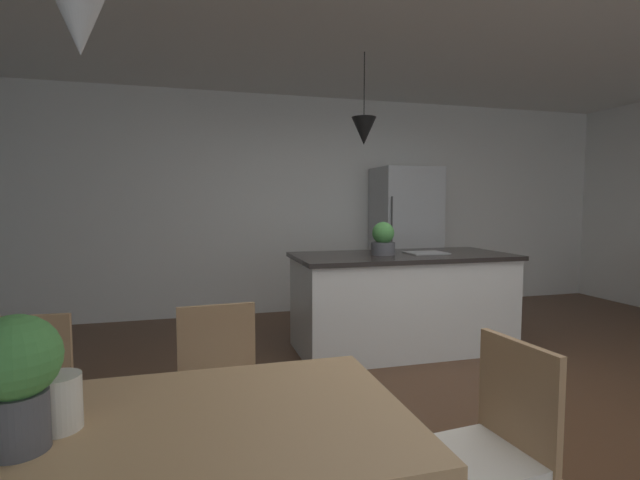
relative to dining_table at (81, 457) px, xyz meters
name	(u,v)px	position (x,y,z in m)	size (l,w,h in m)	color
ground_plane	(469,421)	(1.99, 1.13, -0.68)	(10.00, 8.40, 0.04)	#4C301E
wall_back_kitchen	(327,205)	(1.99, 4.39, 0.69)	(10.00, 0.12, 2.70)	white
dining_table	(81,457)	(0.00, 0.00, 0.00)	(1.91, 0.86, 0.73)	tan
chair_kitchen_end	(488,453)	(1.32, 0.00, -0.19)	(0.44, 0.44, 0.87)	#A87F56
chair_far_right	(221,393)	(0.43, 0.80, -0.19)	(0.43, 0.43, 0.87)	#A87F56
chair_far_left	(16,414)	(-0.43, 0.80, -0.19)	(0.41, 0.41, 0.87)	#A87F56
kitchen_island	(402,300)	(2.19, 2.55, -0.20)	(2.02, 0.93, 0.91)	silver
refrigerator	(405,240)	(2.91, 3.99, 0.25)	(0.75, 0.67, 1.82)	#B2B5B7
pendant_over_island_main	(364,131)	(1.80, 2.55, 1.36)	(0.22, 0.22, 0.81)	black
potted_plant_on_island	(383,239)	(2.00, 2.55, 0.38)	(0.22, 0.22, 0.30)	#4C4C51
potted_plant_on_table	(17,372)	(-0.13, -0.06, 0.28)	(0.22, 0.22, 0.36)	#4C4C51
vase_on_dining_table	(57,403)	(-0.07, 0.04, 0.15)	(0.13, 0.13, 0.16)	silver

